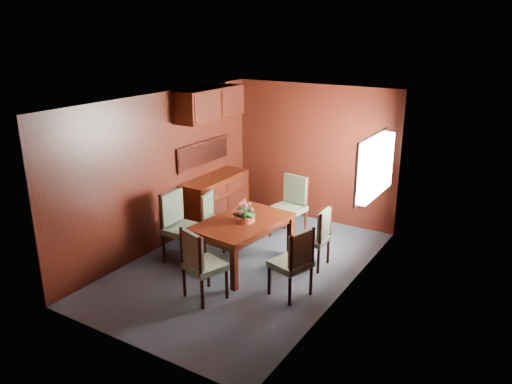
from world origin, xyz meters
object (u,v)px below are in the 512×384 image
Objects in this scene: chair_head at (200,261)px; chair_right_near at (295,259)px; sideboard at (215,202)px; dining_table at (243,227)px; flower_centerpiece at (244,211)px; chair_left_near at (179,222)px.

chair_right_near is at bearing 52.13° from chair_head.
dining_table is (1.18, -0.95, 0.13)m from sideboard.
flower_centerpiece is (-0.06, 1.12, 0.29)m from chair_head.
chair_left_near is at bearing -151.48° from dining_table.
flower_centerpiece reaches higher than chair_head.
flower_centerpiece is (0.92, 0.36, 0.24)m from chair_left_near.
chair_left_near reaches higher than flower_centerpiece.
chair_right_near is at bearing -23.03° from flower_centerpiece.
flower_centerpiece is at bearing 2.03° from dining_table.
sideboard is at bearing 74.57° from chair_right_near.
flower_centerpiece is at bearing 83.31° from chair_right_near.
chair_right_near is at bearing 85.68° from chair_left_near.
chair_left_near is 1.23m from chair_head.
chair_head is 1.16m from flower_centerpiece.
chair_left_near reaches higher than chair_right_near.
chair_right_near is (1.95, -0.08, -0.06)m from chair_left_near.
chair_left_near reaches higher than chair_head.
flower_centerpiece is at bearing -38.14° from sideboard.
chair_left_near is at bearing 104.06° from chair_right_near.
chair_left_near is 1.10× the size of chair_head.
chair_head is 3.04× the size of flower_centerpiece.
dining_table is at bearing 110.57° from chair_left_near.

